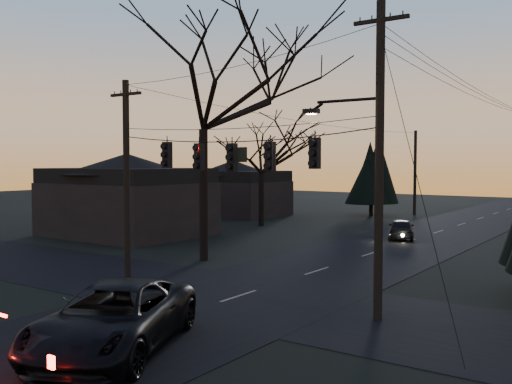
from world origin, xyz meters
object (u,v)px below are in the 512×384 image
Objects in this scene: utility_pole_far_l at (414,215)px; bare_tree_left at (203,76)px; utility_pole_left at (128,278)px; utility_pole_right at (378,320)px; sedan_oncoming_a at (401,229)px; suv_near at (114,319)px.

bare_tree_left is (-0.16, -30.71, 9.34)m from utility_pole_far_l.
utility_pole_right is at bearing 0.00° from utility_pole_left.
bare_tree_left is (-11.66, 5.29, 9.34)m from utility_pole_right.
utility_pole_right reaches higher than sedan_oncoming_a.
utility_pole_far_l is 2.04× the size of sedan_oncoming_a.
utility_pole_left is at bearing -88.23° from bare_tree_left.
suv_near is (-4.51, -6.85, 0.88)m from utility_pole_right.
sedan_oncoming_a is (5.20, -17.26, 0.67)m from utility_pole_far_l.
bare_tree_left reaches higher than utility_pole_right.
utility_pole_left is (-11.50, 0.00, 0.00)m from utility_pole_right.
bare_tree_left is at bearing 47.88° from sedan_oncoming_a.
suv_near is at bearing -123.35° from utility_pole_right.
utility_pole_right reaches higher than utility_pole_far_l.
sedan_oncoming_a is (5.36, 13.46, -8.67)m from bare_tree_left.
utility_pole_left is 1.06× the size of utility_pole_far_l.
suv_near is (6.99, -6.85, 0.88)m from utility_pole_left.
utility_pole_right is 8.25m from suv_near.
utility_pole_right is 0.75× the size of bare_tree_left.
bare_tree_left reaches higher than suv_near.
utility_pole_left is 19.46m from sedan_oncoming_a.
utility_pole_left is at bearing 180.00° from utility_pole_right.
suv_near is at bearing 73.61° from sedan_oncoming_a.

